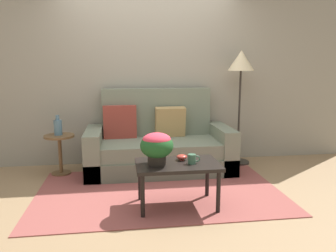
{
  "coord_description": "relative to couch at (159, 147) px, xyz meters",
  "views": [
    {
      "loc": [
        -0.41,
        -3.63,
        1.45
      ],
      "look_at": [
        0.13,
        0.18,
        0.74
      ],
      "focal_mm": 35.59,
      "sensor_mm": 36.0,
      "label": 1
    }
  ],
  "objects": [
    {
      "name": "couch",
      "position": [
        0.0,
        0.0,
        0.0
      ],
      "size": [
        1.97,
        0.91,
        1.12
      ],
      "color": "#626B59",
      "rests_on": "ground"
    },
    {
      "name": "ground_plane",
      "position": [
        -0.09,
        -0.85,
        -0.33
      ],
      "size": [
        14.0,
        14.0,
        0.0
      ],
      "primitive_type": "plane",
      "color": "#997A56"
    },
    {
      "name": "side_table",
      "position": [
        -1.32,
        -0.03,
        0.04
      ],
      "size": [
        0.39,
        0.39,
        0.54
      ],
      "color": "brown",
      "rests_on": "ground"
    },
    {
      "name": "coffee_mug",
      "position": [
        0.19,
        -1.31,
        0.19
      ],
      "size": [
        0.13,
        0.08,
        0.1
      ],
      "color": "#3D664C",
      "rests_on": "coffee_table"
    },
    {
      "name": "table_vase",
      "position": [
        -1.33,
        -0.02,
        0.32
      ],
      "size": [
        0.11,
        0.11,
        0.26
      ],
      "color": "slate",
      "rests_on": "side_table"
    },
    {
      "name": "potted_plant",
      "position": [
        -0.16,
        -1.3,
        0.34
      ],
      "size": [
        0.33,
        0.33,
        0.32
      ],
      "color": "black",
      "rests_on": "coffee_table"
    },
    {
      "name": "coffee_table",
      "position": [
        0.05,
        -1.27,
        0.08
      ],
      "size": [
        0.85,
        0.53,
        0.47
      ],
      "color": "black",
      "rests_on": "ground"
    },
    {
      "name": "snack_bowl",
      "position": [
        0.11,
        -1.18,
        0.17
      ],
      "size": [
        0.11,
        0.11,
        0.06
      ],
      "color": "#B2382D",
      "rests_on": "coffee_table"
    },
    {
      "name": "area_rug",
      "position": [
        -0.09,
        -0.86,
        -0.32
      ],
      "size": [
        2.78,
        1.72,
        0.01
      ],
      "primitive_type": "cube",
      "color": "#994C47",
      "rests_on": "ground"
    },
    {
      "name": "floor_lamp",
      "position": [
        1.2,
        0.13,
        1.04
      ],
      "size": [
        0.37,
        0.37,
        1.65
      ],
      "color": "#2D2823",
      "rests_on": "ground"
    },
    {
      "name": "wall_back",
      "position": [
        -0.09,
        0.48,
        1.14
      ],
      "size": [
        6.4,
        0.12,
        2.93
      ],
      "primitive_type": "cube",
      "color": "gray",
      "rests_on": "ground"
    }
  ]
}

